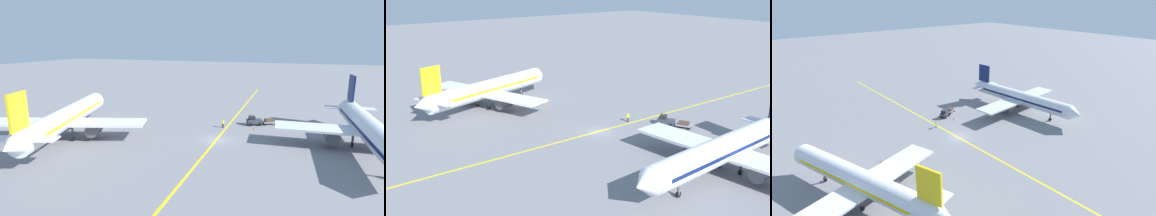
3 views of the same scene
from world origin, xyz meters
The scene contains 9 objects.
ground_plane centered at (0.00, 0.00, 0.00)m, with size 400.00×400.00×0.00m, color slate.
apron_yellow_centreline centered at (0.00, 0.00, 0.00)m, with size 0.40×120.00×0.01m, color yellow.
airplane_at_gate centered at (-23.67, -2.66, 3.71)m, with size 28.29×35.54×10.60m.
airplane_adjacent_stand centered at (25.40, 8.06, 3.71)m, with size 28.20×34.60×10.60m.
baggage_tug_dark centered at (-4.78, -11.91, 0.90)m, with size 3.35×2.76×2.11m.
baggage_cart_trailing centered at (-7.72, -13.40, 0.76)m, with size 2.95×2.42×1.24m.
ground_crew_worker centered at (0.79, -7.87, 0.91)m, with size 0.39×0.49×1.68m.
traffic_cone_near_nose centered at (18.23, -1.10, 0.28)m, with size 0.32×0.32×0.55m, color orange.
traffic_cone_mid_apron centered at (-5.38, -8.82, 0.28)m, with size 0.32×0.32×0.55m, color orange.
Camera 2 is at (-56.32, 46.91, 25.99)m, focal length 42.00 mm.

